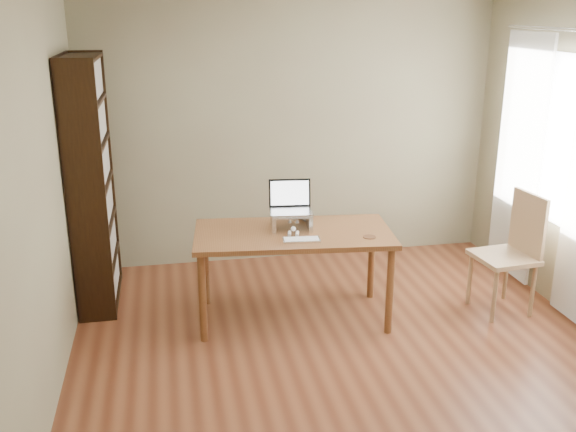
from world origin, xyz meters
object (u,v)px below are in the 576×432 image
(laptop, at_px, (290,203))
(chair, at_px, (513,249))
(desk, at_px, (293,242))
(cat, at_px, (293,220))
(keyboard, at_px, (301,240))
(bookshelf, at_px, (92,183))

(laptop, relative_size, chair, 0.36)
(desk, distance_m, cat, 0.18)
(desk, relative_size, laptop, 4.51)
(keyboard, relative_size, cat, 0.63)
(keyboard, xyz_separation_m, cat, (-0.00, 0.33, 0.05))
(cat, distance_m, chair, 1.84)
(keyboard, bearing_deg, cat, 95.85)
(desk, height_order, cat, cat)
(cat, bearing_deg, bookshelf, 173.20)
(laptop, distance_m, keyboard, 0.40)
(cat, height_order, chair, chair)
(chair, bearing_deg, laptop, 163.11)
(bookshelf, height_order, cat, bookshelf)
(bookshelf, height_order, desk, bookshelf)
(desk, height_order, chair, chair)
(chair, bearing_deg, keyboard, 174.36)
(keyboard, relative_size, chair, 0.29)
(bookshelf, distance_m, cat, 1.70)
(bookshelf, xyz_separation_m, keyboard, (1.59, -0.89, -0.29))
(desk, relative_size, keyboard, 5.57)
(chair, bearing_deg, desk, 167.43)
(bookshelf, height_order, chair, bookshelf)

